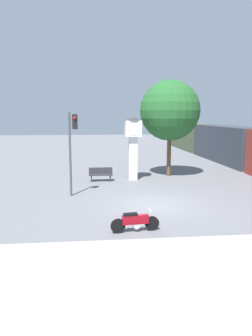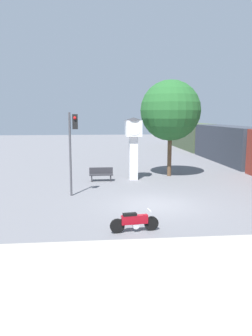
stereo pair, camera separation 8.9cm
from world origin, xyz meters
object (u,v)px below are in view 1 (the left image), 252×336
object	(u,v)px
freight_train	(227,144)
bench	(101,174)
street_tree	(170,111)
clock_tower	(133,138)
traffic_light	(72,139)
motorcycle	(135,222)

from	to	relation	value
freight_train	bench	distance (m)	15.19
street_tree	bench	size ratio (longest dim) A/B	4.33
clock_tower	traffic_light	size ratio (longest dim) A/B	0.93
traffic_light	freight_train	bearing A→B (deg)	41.44
motorcycle	street_tree	size ratio (longest dim) A/B	0.28
clock_tower	bench	world-z (taller)	clock_tower
clock_tower	freight_train	bearing A→B (deg)	38.57
traffic_light	motorcycle	bearing A→B (deg)	-66.34
clock_tower	traffic_light	world-z (taller)	traffic_light
traffic_light	bench	bearing A→B (deg)	67.64
motorcycle	freight_train	distance (m)	21.81
clock_tower	freight_train	distance (m)	13.18
street_tree	bench	world-z (taller)	street_tree
freight_train	street_tree	size ratio (longest dim) A/B	5.40
motorcycle	bench	world-z (taller)	bench
motorcycle	street_tree	xyz separation A→B (m)	(4.03, 11.46, 4.35)
bench	traffic_light	bearing A→B (deg)	-112.36
traffic_light	bench	distance (m)	5.01
traffic_light	street_tree	bearing A→B (deg)	39.16
clock_tower	bench	xyz separation A→B (m)	(-2.24, -0.35, -2.37)
clock_tower	bench	bearing A→B (deg)	-171.20
freight_train	clock_tower	bearing A→B (deg)	-141.43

